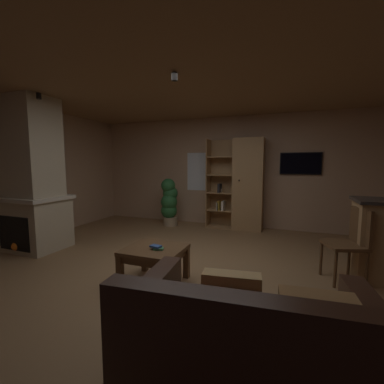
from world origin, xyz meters
TOP-DOWN VIEW (x-y plane):
  - floor at (0.00, 0.00)m, footprint 6.60×5.75m
  - wall_back at (0.00, 2.90)m, footprint 6.72×0.06m
  - wall_left at (-3.33, 0.00)m, footprint 0.06×5.75m
  - ceiling at (0.00, 0.00)m, footprint 6.60×5.75m
  - window_pane_back at (-0.71, 2.87)m, footprint 0.68×0.01m
  - stone_fireplace at (-2.75, 0.03)m, footprint 1.04×0.84m
  - bookshelf_cabinet at (0.40, 2.63)m, footprint 1.25×0.41m
  - leather_couch at (1.12, -1.59)m, footprint 1.56×1.02m
  - coffee_table at (-0.19, -0.40)m, footprint 0.70×0.63m
  - table_book_0 at (-0.11, -0.44)m, footprint 0.13×0.11m
  - table_book_1 at (-0.14, -0.45)m, footprint 0.14×0.11m
  - dining_chair at (2.05, 0.49)m, footprint 0.53×0.53m
  - potted_floor_plant at (-1.30, 2.34)m, footprint 0.40×0.42m
  - wall_mounted_tv at (1.53, 2.84)m, footprint 0.82×0.06m
  - track_light_spot_0 at (-2.24, -0.16)m, footprint 0.07×0.07m
  - track_light_spot_1 at (0.01, -0.22)m, footprint 0.07×0.07m

SIDE VIEW (x-z plane):
  - floor at x=0.00m, z-range -0.02..0.00m
  - leather_couch at x=1.12m, z-range -0.11..0.73m
  - coffee_table at x=-0.19m, z-range 0.14..0.58m
  - table_book_0 at x=-0.11m, z-range 0.44..0.47m
  - table_book_1 at x=-0.14m, z-range 0.47..0.49m
  - dining_chair at x=2.05m, z-range 0.07..0.99m
  - potted_floor_plant at x=-1.30m, z-range 0.01..1.13m
  - bookshelf_cabinet at x=0.40m, z-range -0.01..2.00m
  - stone_fireplace at x=-2.75m, z-range -0.12..2.41m
  - wall_back at x=0.00m, z-range 0.00..2.54m
  - wall_left at x=-3.33m, z-range 0.00..2.54m
  - window_pane_back at x=-0.71m, z-range 0.81..1.73m
  - wall_mounted_tv at x=1.53m, z-range 1.24..1.70m
  - track_light_spot_0 at x=-2.24m, z-range 2.42..2.51m
  - track_light_spot_1 at x=0.01m, z-range 2.42..2.51m
  - ceiling at x=0.00m, z-range 2.54..2.56m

